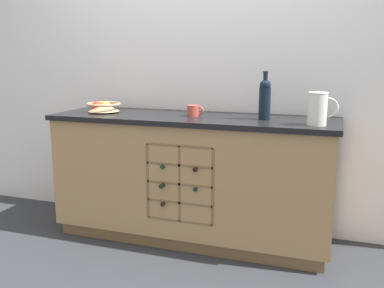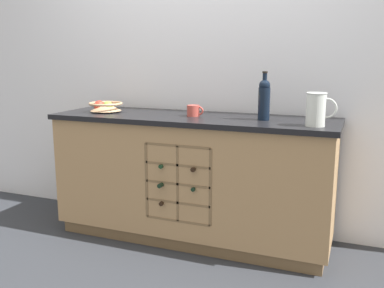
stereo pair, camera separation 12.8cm
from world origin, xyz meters
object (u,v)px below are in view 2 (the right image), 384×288
standing_wine_bottle (264,98)px  ceramic_mug (193,111)px  white_pitcher (317,109)px  fruit_bowl (105,106)px

standing_wine_bottle → ceramic_mug: bearing=-179.7°
white_pitcher → ceramic_mug: size_ratio=1.67×
fruit_bowl → ceramic_mug: fruit_bowl is taller
white_pitcher → ceramic_mug: bearing=171.1°
white_pitcher → standing_wine_bottle: (-0.34, 0.13, 0.04)m
white_pitcher → ceramic_mug: (-0.83, 0.13, -0.07)m
ceramic_mug → standing_wine_bottle: (0.49, 0.00, 0.10)m
fruit_bowl → white_pitcher: bearing=-4.0°
fruit_bowl → white_pitcher: (1.52, -0.11, 0.06)m
fruit_bowl → standing_wine_bottle: standing_wine_bottle is taller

